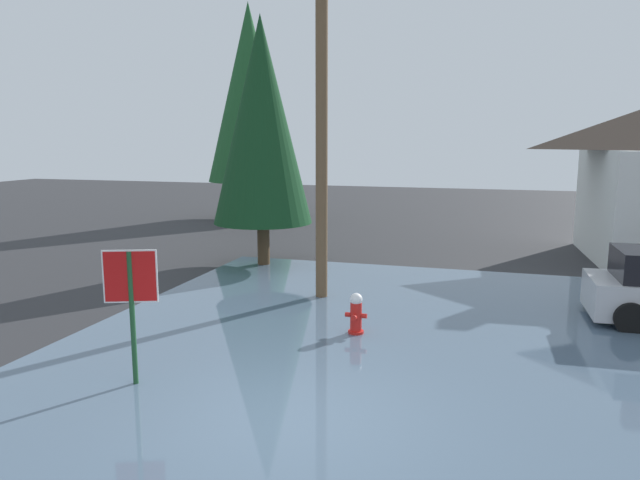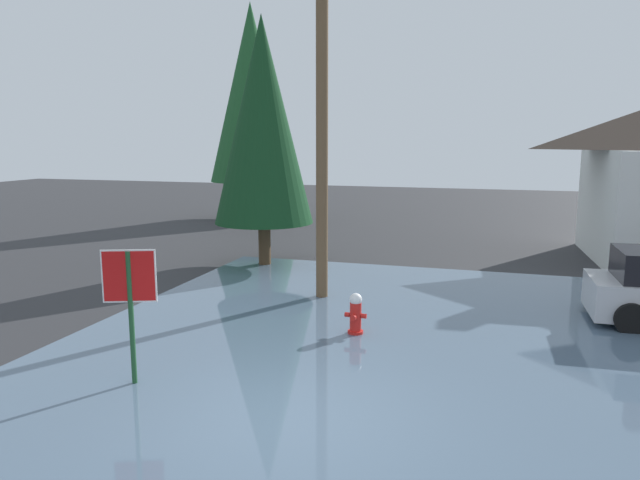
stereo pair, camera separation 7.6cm
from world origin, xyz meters
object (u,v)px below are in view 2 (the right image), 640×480
object	(u,v)px
fire_hydrant	(356,315)
pine_tree_mid_left	(252,94)
utility_pole	(322,116)
pine_tree_tall_left	(263,121)
stop_sign_near	(130,290)

from	to	relation	value
fire_hydrant	pine_tree_mid_left	distance (m)	18.61
utility_pole	pine_tree_tall_left	size ratio (longest dim) A/B	1.13
fire_hydrant	utility_pole	world-z (taller)	utility_pole
fire_hydrant	pine_tree_tall_left	distance (m)	7.96
pine_tree_tall_left	utility_pole	bearing A→B (deg)	-48.46
fire_hydrant	pine_tree_tall_left	size ratio (longest dim) A/B	0.12
stop_sign_near	utility_pole	bearing A→B (deg)	77.44
pine_tree_tall_left	pine_tree_mid_left	world-z (taller)	pine_tree_mid_left
pine_tree_tall_left	pine_tree_mid_left	bearing A→B (deg)	114.90
utility_pole	fire_hydrant	bearing A→B (deg)	-59.97
pine_tree_tall_left	pine_tree_mid_left	distance (m)	11.05
fire_hydrant	utility_pole	xyz separation A→B (m)	(-1.43, 2.47, 3.89)
stop_sign_near	pine_tree_mid_left	size ratio (longest dim) A/B	0.22
pine_tree_tall_left	fire_hydrant	bearing A→B (deg)	-53.17
stop_sign_near	utility_pole	distance (m)	6.56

